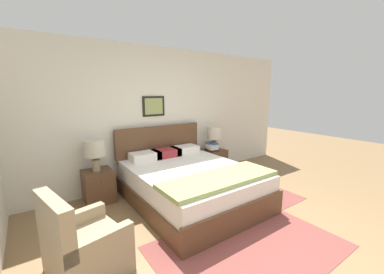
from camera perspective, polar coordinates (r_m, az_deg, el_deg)
The scene contains 15 objects.
ground_plane at distance 2.99m, azimuth 16.70°, elevation -25.90°, with size 16.00×16.00×0.00m, color olive.
wall_back at distance 4.59m, azimuth -9.84°, elevation 4.88°, with size 7.05×0.09×2.60m.
area_rug_main at distance 3.08m, azimuth 13.61°, elevation -24.43°, with size 2.13×1.47×0.01m.
area_rug_bedside at distance 4.59m, azimuth 15.33°, elevation -12.16°, with size 0.82×1.47×0.01m.
bed at distance 3.90m, azimuth -0.47°, elevation -10.98°, with size 1.75×2.18×1.13m.
armchair at distance 2.74m, azimuth -24.95°, elevation -22.96°, with size 0.78×0.80×0.87m.
nightstand_near_window at distance 4.20m, azimuth -21.70°, elevation -10.97°, with size 0.45×0.46×0.52m.
nightstand_by_door at distance 5.27m, azimuth 5.30°, elevation -5.79°, with size 0.45×0.46×0.52m.
table_lamp_near_window at distance 4.02m, azimuth -22.49°, elevation -2.84°, with size 0.32×0.32×0.51m.
table_lamp_by_door at distance 5.13m, azimuth 5.51°, elevation 0.80°, with size 0.32×0.32×0.51m.
book_thick_bottom at distance 5.10m, azimuth 4.81°, elevation -3.10°, with size 0.22×0.26×0.04m.
book_hardcover_middle at distance 5.09m, azimuth 4.81°, elevation -2.66°, with size 0.24×0.28×0.04m.
book_novel_upper at distance 5.08m, azimuth 4.82°, elevation -2.28°, with size 0.22×0.29×0.03m.
book_slim_near_top at distance 5.07m, azimuth 4.83°, elevation -1.92°, with size 0.19×0.21×0.04m.
book_paperback_top at distance 5.07m, azimuth 4.83°, elevation -1.56°, with size 0.18×0.26×0.03m.
Camera 1 is at (-1.95, -1.42, 1.77)m, focal length 22.00 mm.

